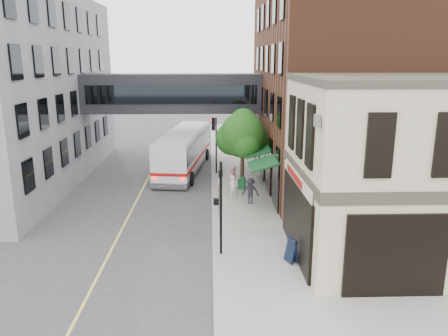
{
  "coord_description": "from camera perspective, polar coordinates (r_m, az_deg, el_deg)",
  "views": [
    {
      "loc": [
        -0.07,
        -17.18,
        9.19
      ],
      "look_at": [
        0.65,
        5.31,
        3.52
      ],
      "focal_mm": 35.0,
      "sensor_mm": 36.0,
      "label": 1
    }
  ],
  "objects": [
    {
      "name": "lane_marking",
      "position": [
        29.11,
        -11.53,
        -4.54
      ],
      "size": [
        0.12,
        40.0,
        0.01
      ],
      "primitive_type": "cube",
      "color": "#D8CC4C",
      "rests_on": "ground"
    },
    {
      "name": "pedestrian_a",
      "position": [
        28.62,
        1.22,
        -2.56
      ],
      "size": [
        0.67,
        0.52,
        1.61
      ],
      "primitive_type": "imported",
      "rotation": [
        0.0,
        0.0,
        0.25
      ],
      "color": "silver",
      "rests_on": "sidewalk_main"
    },
    {
      "name": "traffic_signal_far",
      "position": [
        34.68,
        -1.27,
        4.44
      ],
      "size": [
        0.53,
        0.28,
        4.5
      ],
      "color": "black",
      "rests_on": "sidewalk_main"
    },
    {
      "name": "street_sign_pole",
      "position": [
        25.25,
        -0.71,
        -2.55
      ],
      "size": [
        0.08,
        0.75,
        3.0
      ],
      "color": "gray",
      "rests_on": "sidewalk_main"
    },
    {
      "name": "bus",
      "position": [
        36.55,
        -5.23,
        2.47
      ],
      "size": [
        4.24,
        12.35,
        3.26
      ],
      "color": "silver",
      "rests_on": "ground"
    },
    {
      "name": "newspaper_box",
      "position": [
        30.99,
        2.32,
        -1.95
      ],
      "size": [
        0.54,
        0.51,
        0.9
      ],
      "primitive_type": "cube",
      "rotation": [
        0.0,
        0.0,
        -0.28
      ],
      "color": "#16612E",
      "rests_on": "sidewalk_main"
    },
    {
      "name": "corner_building",
      "position": [
        21.78,
        22.76,
        -0.18
      ],
      "size": [
        10.19,
        8.12,
        8.45
      ],
      "color": "#BEB091",
      "rests_on": "ground"
    },
    {
      "name": "brick_building",
      "position": [
        33.78,
        15.72,
        9.9
      ],
      "size": [
        13.76,
        18.0,
        14.0
      ],
      "color": "#4C2918",
      "rests_on": "ground"
    },
    {
      "name": "skyway_bridge",
      "position": [
        35.4,
        -6.67,
        9.7
      ],
      "size": [
        14.0,
        3.18,
        3.0
      ],
      "color": "black",
      "rests_on": "ground"
    },
    {
      "name": "sandwich_board",
      "position": [
        20.4,
        8.85,
        -10.57
      ],
      "size": [
        0.63,
        0.74,
        1.13
      ],
      "primitive_type": "cube",
      "rotation": [
        0.0,
        0.0,
        0.41
      ],
      "color": "black",
      "rests_on": "sidewalk_main"
    },
    {
      "name": "traffic_signal_near",
      "position": [
        20.16,
        -0.5,
        -3.78
      ],
      "size": [
        0.44,
        0.22,
        4.6
      ],
      "color": "black",
      "rests_on": "sidewalk_main"
    },
    {
      "name": "street_tree",
      "position": [
        30.93,
        2.4,
        4.32
      ],
      "size": [
        3.8,
        3.2,
        5.6
      ],
      "color": "#382619",
      "rests_on": "sidewalk_main"
    },
    {
      "name": "pedestrian_c",
      "position": [
        27.85,
        3.46,
        -2.99
      ],
      "size": [
        1.21,
        0.88,
        1.68
      ],
      "primitive_type": "imported",
      "rotation": [
        0.0,
        0.0,
        -0.26
      ],
      "color": "#212129",
      "rests_on": "sidewalk_main"
    },
    {
      "name": "sidewalk_main",
      "position": [
        32.55,
        1.89,
        -2.11
      ],
      "size": [
        4.0,
        60.0,
        0.15
      ],
      "primitive_type": "cube",
      "color": "gray",
      "rests_on": "ground"
    },
    {
      "name": "ground",
      "position": [
        19.48,
        -1.46,
        -14.0
      ],
      "size": [
        120.0,
        120.0,
        0.0
      ],
      "primitive_type": "plane",
      "color": "#38383A",
      "rests_on": "ground"
    },
    {
      "name": "pedestrian_b",
      "position": [
        30.21,
        1.34,
        -1.47
      ],
      "size": [
        1.07,
        0.96,
        1.81
      ],
      "primitive_type": "imported",
      "rotation": [
        0.0,
        0.0,
        0.38
      ],
      "color": "pink",
      "rests_on": "sidewalk_main"
    }
  ]
}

